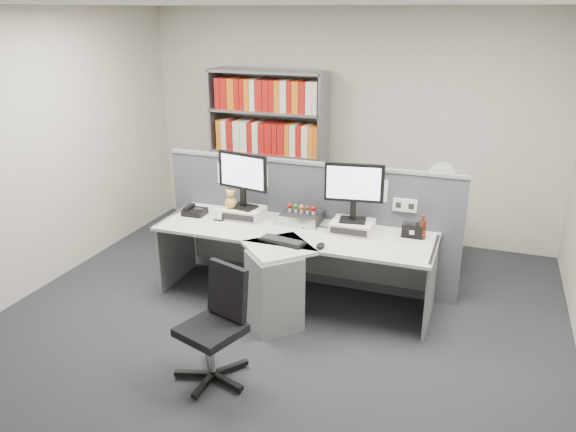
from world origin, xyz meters
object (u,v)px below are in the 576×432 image
at_px(monitor_left, 243,176).
at_px(shelving_unit, 269,156).
at_px(monitor_right, 354,187).
at_px(desktop_pc, 302,217).
at_px(mouse, 321,246).
at_px(filing_cabinet, 436,238).
at_px(desk, 286,266).
at_px(keyboard, 283,241).
at_px(desk_fan, 442,179).
at_px(speaker, 413,230).
at_px(desk_phone, 194,211).
at_px(office_chair, 217,321).
at_px(cola_bottle, 422,230).
at_px(desk_calendar, 219,215).

relative_size(monitor_left, shelving_unit, 0.28).
height_order(monitor_right, desktop_pc, monitor_right).
bearing_deg(mouse, filing_cabinet, 60.37).
height_order(desk, desktop_pc, desktop_pc).
relative_size(desktop_pc, shelving_unit, 0.19).
relative_size(keyboard, desk_fan, 0.89).
relative_size(keyboard, shelving_unit, 0.22).
relative_size(desktop_pc, speaker, 1.97).
bearing_deg(speaker, desk_phone, -176.22).
distance_m(desk_phone, desk_fan, 2.55).
height_order(speaker, desk_fan, desk_fan).
relative_size(keyboard, mouse, 3.84).
bearing_deg(desk, speaker, 22.24).
relative_size(desk, desk_phone, 12.05).
distance_m(desk, office_chair, 1.12).
bearing_deg(monitor_right, filing_cabinet, 56.02).
bearing_deg(desk, desk_phone, 164.95).
bearing_deg(monitor_right, desktop_pc, 171.99).
height_order(keyboard, office_chair, office_chair).
bearing_deg(desk, shelving_unit, 115.96).
height_order(monitor_right, cola_bottle, monitor_right).
distance_m(desk, desk_calendar, 0.87).
height_order(mouse, shelving_unit, shelving_unit).
distance_m(monitor_left, speaker, 1.69).
bearing_deg(desk, desk_fan, 49.38).
height_order(filing_cabinet, desk_fan, desk_fan).
bearing_deg(keyboard, shelving_unit, 114.95).
distance_m(desktop_pc, shelving_unit, 1.67).
xyz_separation_m(monitor_right, mouse, (-0.16, -0.48, -0.40)).
height_order(desk_calendar, cola_bottle, cola_bottle).
bearing_deg(desk, mouse, -14.66).
xyz_separation_m(mouse, desk_fan, (0.85, 1.49, 0.27)).
xyz_separation_m(monitor_right, desk_phone, (-1.60, -0.09, -0.39)).
distance_m(desk, mouse, 0.46).
distance_m(desk_phone, filing_cabinet, 2.57).
bearing_deg(filing_cabinet, monitor_right, -123.98).
xyz_separation_m(monitor_left, filing_cabinet, (1.78, 1.02, -0.80)).
xyz_separation_m(keyboard, filing_cabinet, (1.20, 1.49, -0.38)).
height_order(mouse, speaker, speaker).
bearing_deg(desktop_pc, keyboard, -89.60).
distance_m(desk_calendar, cola_bottle, 1.93).
bearing_deg(mouse, desk_fan, 60.37).
xyz_separation_m(monitor_right, office_chair, (-0.66, -1.50, -0.68)).
bearing_deg(desk_calendar, desk_phone, 168.43).
bearing_deg(desk_fan, cola_bottle, -93.31).
height_order(desk, keyboard, keyboard).
relative_size(monitor_left, office_chair, 0.63).
height_order(cola_bottle, filing_cabinet, cola_bottle).
relative_size(desk, desk_calendar, 23.41).
bearing_deg(filing_cabinet, keyboard, -128.84).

